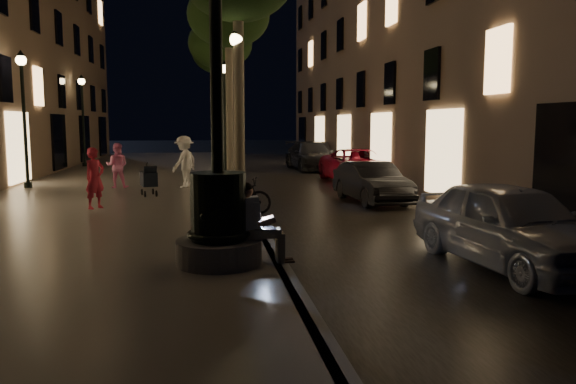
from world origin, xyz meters
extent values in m
plane|color=black|center=(0.00, 15.00, 0.00)|extent=(120.00, 120.00, 0.00)
cube|color=black|center=(3.00, 15.00, 0.01)|extent=(6.00, 45.00, 0.02)
cube|color=#6A655D|center=(-4.00, 15.00, 0.10)|extent=(8.00, 45.00, 0.20)
cube|color=#59595B|center=(0.00, 15.00, 0.10)|extent=(0.25, 45.00, 0.20)
cube|color=#775F4A|center=(10.00, 18.00, 7.50)|extent=(8.00, 36.00, 15.00)
cylinder|color=#59595B|center=(-1.00, 2.00, 0.40)|extent=(1.40, 1.40, 0.40)
cylinder|color=black|center=(-1.00, 2.00, 1.15)|extent=(0.90, 0.90, 1.10)
torus|color=black|center=(-1.00, 2.00, 0.70)|extent=(1.04, 1.04, 0.10)
torus|color=black|center=(-1.00, 2.00, 1.55)|extent=(0.89, 0.89, 0.09)
cylinder|color=black|center=(-1.00, 2.00, 3.30)|extent=(0.20, 0.20, 3.20)
cube|color=tan|center=(-0.45, 2.00, 0.69)|extent=(0.36, 0.24, 0.18)
cube|color=silver|center=(-0.51, 2.00, 1.03)|extent=(0.44, 0.26, 0.56)
sphere|color=tan|center=(-0.54, 2.00, 1.39)|extent=(0.21, 0.21, 0.21)
sphere|color=black|center=(-0.55, 2.00, 1.43)|extent=(0.21, 0.21, 0.21)
cube|color=tan|center=(-0.21, 1.91, 0.69)|extent=(0.45, 0.13, 0.14)
cube|color=tan|center=(-0.21, 2.09, 0.69)|extent=(0.45, 0.13, 0.14)
cube|color=tan|center=(0.00, 1.91, 0.44)|extent=(0.13, 0.12, 0.49)
cube|color=tan|center=(0.00, 2.09, 0.44)|extent=(0.13, 0.12, 0.49)
cube|color=black|center=(0.10, 1.91, 0.21)|extent=(0.26, 0.10, 0.03)
cube|color=black|center=(0.10, 2.09, 0.21)|extent=(0.26, 0.10, 0.03)
cube|color=black|center=(-0.19, 2.00, 0.77)|extent=(0.24, 0.33, 0.02)
cube|color=black|center=(-0.35, 2.00, 0.88)|extent=(0.09, 0.33, 0.21)
cube|color=#B2C8FF|center=(-0.34, 2.00, 0.88)|extent=(0.06, 0.30, 0.18)
cylinder|color=#6B604C|center=(-0.25, 8.00, 2.70)|extent=(0.28, 0.28, 5.00)
cylinder|color=#6B604C|center=(-0.20, 14.00, 2.75)|extent=(0.28, 0.28, 5.10)
ellipsoid|color=black|center=(-0.20, 14.00, 6.40)|extent=(3.00, 3.00, 2.40)
cylinder|color=#6B604C|center=(-0.30, 20.00, 2.65)|extent=(0.28, 0.28, 4.90)
ellipsoid|color=black|center=(-0.30, 20.00, 6.20)|extent=(3.00, 3.00, 2.40)
cylinder|color=#6B604C|center=(-0.22, 26.00, 2.80)|extent=(0.28, 0.28, 5.20)
ellipsoid|color=black|center=(-0.22, 26.00, 6.50)|extent=(3.00, 3.00, 2.40)
cylinder|color=black|center=(-0.30, 8.00, 0.30)|extent=(0.28, 0.28, 0.20)
cylinder|color=black|center=(-0.30, 8.00, 2.40)|extent=(0.12, 0.12, 4.40)
sphere|color=#FFD88C|center=(-0.30, 8.00, 4.65)|extent=(0.36, 0.36, 0.36)
cone|color=black|center=(-0.30, 8.00, 4.90)|extent=(0.30, 0.30, 0.22)
cylinder|color=black|center=(-0.30, 16.00, 0.30)|extent=(0.28, 0.28, 0.20)
cylinder|color=black|center=(-0.30, 16.00, 2.40)|extent=(0.12, 0.12, 4.40)
sphere|color=#FFD88C|center=(-0.30, 16.00, 4.65)|extent=(0.36, 0.36, 0.36)
cone|color=black|center=(-0.30, 16.00, 4.90)|extent=(0.30, 0.30, 0.22)
cylinder|color=black|center=(-0.30, 24.00, 0.30)|extent=(0.28, 0.28, 0.20)
cylinder|color=black|center=(-0.30, 24.00, 2.40)|extent=(0.12, 0.12, 4.40)
sphere|color=#FFD88C|center=(-0.30, 24.00, 4.65)|extent=(0.36, 0.36, 0.36)
cone|color=black|center=(-0.30, 24.00, 4.90)|extent=(0.30, 0.30, 0.22)
cylinder|color=black|center=(-0.30, 32.00, 0.30)|extent=(0.28, 0.28, 0.20)
cylinder|color=black|center=(-0.30, 32.00, 2.40)|extent=(0.12, 0.12, 4.40)
sphere|color=#FFD88C|center=(-0.30, 32.00, 4.65)|extent=(0.36, 0.36, 0.36)
cone|color=black|center=(-0.30, 32.00, 4.90)|extent=(0.30, 0.30, 0.22)
cylinder|color=black|center=(-7.40, 14.00, 0.30)|extent=(0.28, 0.28, 0.20)
cylinder|color=black|center=(-7.40, 14.00, 2.40)|extent=(0.12, 0.12, 4.40)
sphere|color=#FFD88C|center=(-7.40, 14.00, 4.65)|extent=(0.36, 0.36, 0.36)
cone|color=black|center=(-7.40, 14.00, 4.90)|extent=(0.30, 0.30, 0.22)
cylinder|color=black|center=(-7.40, 24.00, 0.30)|extent=(0.28, 0.28, 0.20)
cylinder|color=black|center=(-7.40, 24.00, 2.40)|extent=(0.12, 0.12, 4.40)
sphere|color=#FFD88C|center=(-7.40, 24.00, 4.65)|extent=(0.36, 0.36, 0.36)
cone|color=black|center=(-7.40, 24.00, 4.90)|extent=(0.30, 0.30, 0.22)
cube|color=black|center=(-2.92, 10.99, 0.74)|extent=(0.61, 0.82, 0.44)
cube|color=black|center=(-2.84, 10.66, 1.03)|extent=(0.42, 0.26, 0.29)
cylinder|color=black|center=(-3.02, 10.66, 0.30)|extent=(0.09, 0.20, 0.19)
cylinder|color=black|center=(-2.68, 10.75, 0.30)|extent=(0.09, 0.20, 0.19)
cylinder|color=black|center=(-3.17, 11.23, 0.30)|extent=(0.09, 0.20, 0.19)
cylinder|color=black|center=(-2.83, 11.32, 0.30)|extent=(0.09, 0.20, 0.19)
cylinder|color=black|center=(-3.02, 11.37, 1.13)|extent=(0.14, 0.43, 0.27)
imported|color=#B8BBC1|center=(4.00, 1.80, 0.75)|extent=(2.20, 4.55, 1.50)
imported|color=black|center=(4.00, 9.83, 0.64)|extent=(1.65, 3.96, 1.27)
imported|color=maroon|center=(5.20, 15.67, 0.70)|extent=(2.49, 5.14, 1.41)
imported|color=#28292C|center=(4.54, 22.39, 0.75)|extent=(2.39, 5.27, 1.50)
imported|color=gray|center=(5.20, 24.67, 0.70)|extent=(1.69, 4.32, 1.40)
imported|color=#C9283F|center=(-4.10, 8.52, 1.02)|extent=(0.69, 0.71, 1.64)
imported|color=pink|center=(-4.22, 13.42, 0.99)|extent=(0.81, 0.66, 1.59)
imported|color=white|center=(-1.87, 13.22, 1.12)|extent=(1.25, 1.36, 1.84)
imported|color=black|center=(-0.40, 7.07, 0.66)|extent=(1.87, 1.06, 0.93)
camera|label=1|loc=(-1.25, -7.04, 2.49)|focal=35.00mm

